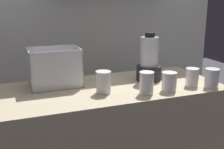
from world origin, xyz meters
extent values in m
cube|color=silver|center=(0.00, 0.77, 1.25)|extent=(2.60, 0.04, 2.50)
cube|color=white|center=(-0.34, 0.15, 0.90)|extent=(0.32, 0.22, 0.01)
cube|color=white|center=(-0.34, 0.04, 1.02)|extent=(0.32, 0.01, 0.24)
cube|color=white|center=(-0.34, 0.26, 1.02)|extent=(0.32, 0.01, 0.24)
cube|color=white|center=(-0.49, 0.15, 1.02)|extent=(0.01, 0.22, 0.24)
cube|color=white|center=(-0.18, 0.15, 1.02)|extent=(0.01, 0.22, 0.24)
cone|color=orange|center=(-0.27, 0.17, 0.92)|extent=(0.15, 0.08, 0.03)
cone|color=orange|center=(-0.38, 0.15, 0.93)|extent=(0.18, 0.11, 0.03)
cone|color=orange|center=(-0.33, 0.15, 0.92)|extent=(0.16, 0.14, 0.03)
cone|color=orange|center=(-0.34, 0.14, 0.92)|extent=(0.08, 0.17, 0.03)
cone|color=orange|center=(-0.29, 0.16, 0.96)|extent=(0.08, 0.15, 0.03)
cone|color=orange|center=(-0.31, 0.14, 0.95)|extent=(0.17, 0.10, 0.03)
cylinder|color=black|center=(0.29, 0.05, 0.95)|extent=(0.17, 0.17, 0.10)
cylinder|color=silver|center=(0.29, 0.05, 1.10)|extent=(0.12, 0.12, 0.20)
cylinder|color=orange|center=(0.29, 0.05, 1.02)|extent=(0.11, 0.11, 0.04)
cylinder|color=black|center=(0.29, 0.05, 1.21)|extent=(0.07, 0.07, 0.03)
cylinder|color=white|center=(-0.09, -0.10, 0.96)|extent=(0.09, 0.09, 0.13)
cylinder|color=orange|center=(-0.09, -0.10, 0.94)|extent=(0.08, 0.08, 0.07)
cylinder|color=white|center=(-0.09, -0.10, 1.03)|extent=(0.09, 0.09, 0.01)
cylinder|color=white|center=(0.14, -0.21, 0.96)|extent=(0.08, 0.08, 0.13)
cylinder|color=orange|center=(0.14, -0.21, 0.94)|extent=(0.08, 0.08, 0.08)
cylinder|color=white|center=(0.14, -0.21, 1.03)|extent=(0.09, 0.09, 0.01)
cylinder|color=white|center=(0.29, -0.20, 0.96)|extent=(0.09, 0.09, 0.11)
cylinder|color=orange|center=(0.29, -0.20, 0.95)|extent=(0.08, 0.08, 0.09)
cylinder|color=white|center=(0.29, -0.20, 1.01)|extent=(0.09, 0.09, 0.01)
cylinder|color=white|center=(0.49, -0.17, 0.95)|extent=(0.08, 0.08, 0.11)
cylinder|color=red|center=(0.49, -0.17, 0.95)|extent=(0.08, 0.08, 0.10)
cylinder|color=white|center=(0.49, -0.17, 1.01)|extent=(0.09, 0.09, 0.01)
cylinder|color=white|center=(0.58, -0.25, 0.96)|extent=(0.09, 0.09, 0.12)
cylinder|color=orange|center=(0.58, -0.25, 0.94)|extent=(0.08, 0.08, 0.09)
cylinder|color=white|center=(0.58, -0.25, 1.02)|extent=(0.09, 0.09, 0.01)
camera|label=1|loc=(-0.65, -1.68, 1.47)|focal=47.22mm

